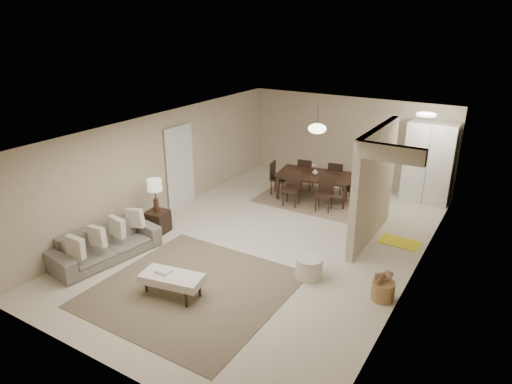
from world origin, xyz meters
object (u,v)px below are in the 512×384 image
Objects in this scene: sofa at (106,244)px; side_table at (158,221)px; round_pouf at (309,268)px; ottoman_bench at (172,279)px; wicker_basket at (383,291)px; pantry_cabinet at (429,163)px; dining_table at (314,187)px.

side_table is (0.05, 1.45, -0.07)m from sofa.
round_pouf is at bearing -59.87° from sofa.
ottoman_bench is 3.66m from wicker_basket.
pantry_cabinet reaches higher than wicker_basket.
round_pouf is (3.76, 0.00, -0.05)m from side_table.
wicker_basket is at bearing -60.12° from dining_table.
pantry_cabinet is 7.41m from ottoman_bench.
dining_table is (-2.55, -1.41, -0.70)m from pantry_cabinet.
side_table is 5.15m from wicker_basket.
side_table is at bearing -133.16° from pantry_cabinet.
pantry_cabinet is at bearing 56.65° from ottoman_bench.
sofa reaches higher than ottoman_bench.
side_table reaches higher than ottoman_bench.
ottoman_bench is (2.00, -0.30, -0.00)m from sofa.
round_pouf is at bearing -76.02° from dining_table.
pantry_cabinet is 8.13m from sofa.
round_pouf is at bearing 33.19° from ottoman_bench.
ottoman_bench is 2.98× the size of wicker_basket.
sofa is 4.17× the size of round_pouf.
pantry_cabinet is 1.79× the size of ottoman_bench.
round_pouf is 3.98m from dining_table.
dining_table is at bearing 76.35° from ottoman_bench.
sofa is 4.35× the size of side_table.
sofa is 5.58m from dining_table.
sofa is 2.02m from ottoman_bench.
dining_table reaches higher than sofa.
dining_table reaches higher than ottoman_bench.
dining_table is at bearing 113.08° from round_pouf.
pantry_cabinet reaches higher than side_table.
pantry_cabinet is at bearing 46.84° from side_table.
dining_table is at bearing -14.55° from sofa.
dining_table is (-1.56, 3.66, 0.14)m from round_pouf.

